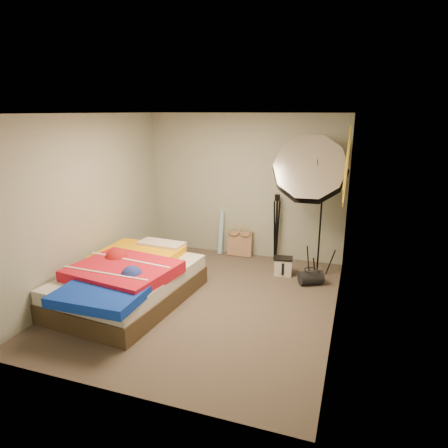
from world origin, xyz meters
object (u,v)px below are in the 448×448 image
at_px(camera_tripod, 276,223).
at_px(camera_case, 283,267).
at_px(tote_bag, 240,244).
at_px(duffel_bag, 311,278).
at_px(bed, 128,281).
at_px(wrapping_roll, 221,233).
at_px(photo_umbrella, 310,171).

bearing_deg(camera_tripod, camera_case, -67.69).
distance_m(tote_bag, camera_tripod, 0.79).
relative_size(duffel_bag, bed, 0.16).
bearing_deg(tote_bag, camera_tripod, -3.42).
bearing_deg(tote_bag, wrapping_roll, 179.39).
distance_m(tote_bag, wrapping_roll, 0.40).
bearing_deg(wrapping_roll, tote_bag, 0.00).
distance_m(wrapping_roll, photo_umbrella, 2.13).
distance_m(camera_case, bed, 2.43).
height_order(wrapping_roll, bed, wrapping_roll).
relative_size(tote_bag, bed, 0.20).
bearing_deg(camera_case, wrapping_roll, 144.78).
xyz_separation_m(camera_case, bed, (-1.83, -1.59, 0.16)).
height_order(tote_bag, camera_case, tote_bag).
height_order(tote_bag, duffel_bag, tote_bag).
bearing_deg(duffel_bag, photo_umbrella, 86.16).
bearing_deg(camera_case, duffel_bag, -33.57).
xyz_separation_m(tote_bag, camera_case, (0.91, -0.65, -0.09)).
relative_size(tote_bag, camera_tripod, 0.38).
bearing_deg(duffel_bag, wrapping_roll, 125.33).
xyz_separation_m(tote_bag, wrapping_roll, (-0.37, 0.00, 0.17)).
height_order(camera_case, photo_umbrella, photo_umbrella).
relative_size(tote_bag, camera_case, 1.63).
xyz_separation_m(duffel_bag, camera_tripod, (-0.72, 0.84, 0.57)).
relative_size(duffel_bag, photo_umbrella, 0.15).
height_order(tote_bag, photo_umbrella, photo_umbrella).
xyz_separation_m(duffel_bag, bed, (-2.30, -1.37, 0.19)).
height_order(duffel_bag, camera_tripod, camera_tripod).
bearing_deg(duffel_bag, tote_bag, 119.51).
height_order(duffel_bag, photo_umbrella, photo_umbrella).
bearing_deg(camera_case, camera_tripod, 104.17).
xyz_separation_m(wrapping_roll, photo_umbrella, (1.60, -0.56, 1.28)).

